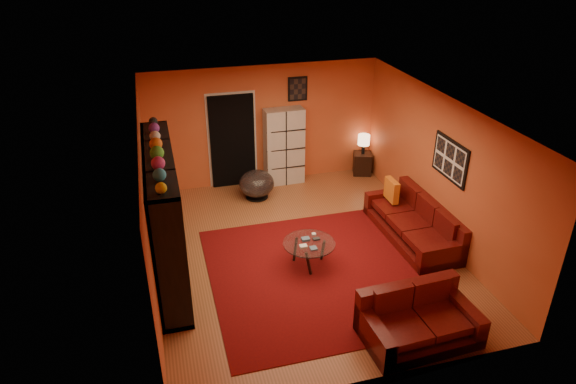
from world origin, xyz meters
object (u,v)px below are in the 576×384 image
object	(u,v)px
loveseat	(416,319)
side_table	(362,163)
tv	(169,222)
storage_cabinet	(284,146)
entertainment_unit	(165,216)
coffee_table	(309,245)
bowl_chair	(257,184)
table_lamp	(364,141)
sofa	(417,223)

from	to	relation	value
loveseat	side_table	size ratio (longest dim) A/B	3.17
tv	loveseat	xyz separation A→B (m)	(3.13, -2.33, -0.70)
storage_cabinet	entertainment_unit	bearing A→B (deg)	-135.41
loveseat	side_table	xyz separation A→B (m)	(1.35, 5.17, -0.03)
loveseat	coffee_table	size ratio (longest dim) A/B	1.82
coffee_table	storage_cabinet	bearing A→B (deg)	82.41
bowl_chair	side_table	bearing A→B (deg)	11.81
tv	coffee_table	size ratio (longest dim) A/B	1.07
entertainment_unit	side_table	distance (m)	5.36
entertainment_unit	coffee_table	size ratio (longest dim) A/B	3.45
bowl_chair	side_table	world-z (taller)	bowl_chair
coffee_table	storage_cabinet	world-z (taller)	storage_cabinet
tv	table_lamp	world-z (taller)	tv
entertainment_unit	table_lamp	xyz separation A→B (m)	(4.52, 2.75, -0.24)
loveseat	side_table	world-z (taller)	loveseat
coffee_table	storage_cabinet	size ratio (longest dim) A/B	0.51
coffee_table	bowl_chair	bearing A→B (deg)	96.97
loveseat	sofa	bearing A→B (deg)	-30.86
bowl_chair	tv	bearing A→B (deg)	-129.29
bowl_chair	sofa	bearing A→B (deg)	-42.62
storage_cabinet	bowl_chair	xyz separation A→B (m)	(-0.75, -0.59, -0.53)
sofa	storage_cabinet	size ratio (longest dim) A/B	1.33
coffee_table	side_table	bearing A→B (deg)	54.36
sofa	table_lamp	xyz separation A→B (m)	(0.11, 2.84, 0.53)
tv	side_table	distance (m)	5.35
storage_cabinet	bowl_chair	bearing A→B (deg)	-143.43
sofa	storage_cabinet	bearing A→B (deg)	119.65
entertainment_unit	bowl_chair	distance (m)	3.02
tv	bowl_chair	size ratio (longest dim) A/B	1.26
table_lamp	side_table	bearing A→B (deg)	0.00
loveseat	storage_cabinet	distance (m)	5.27
tv	bowl_chair	bearing A→B (deg)	-39.29
storage_cabinet	side_table	size ratio (longest dim) A/B	3.39
side_table	bowl_chair	bearing A→B (deg)	-168.19
tv	bowl_chair	xyz separation A→B (m)	(1.87, 2.29, -0.67)
tv	coffee_table	world-z (taller)	tv
coffee_table	table_lamp	size ratio (longest dim) A/B	1.94
table_lamp	coffee_table	bearing A→B (deg)	-125.64
entertainment_unit	coffee_table	xyz separation A→B (m)	(2.24, -0.43, -0.66)
entertainment_unit	sofa	world-z (taller)	entertainment_unit
table_lamp	tv	bearing A→B (deg)	-147.67
coffee_table	table_lamp	xyz separation A→B (m)	(2.28, 3.18, 0.42)
sofa	side_table	distance (m)	2.84
tv	loveseat	bearing A→B (deg)	-126.73
sofa	coffee_table	bearing A→B (deg)	-172.38
sofa	side_table	xyz separation A→B (m)	(0.11, 2.84, -0.03)
entertainment_unit	loveseat	xyz separation A→B (m)	(3.18, -2.42, -0.77)
tv	entertainment_unit	bearing A→B (deg)	31.24
entertainment_unit	loveseat	world-z (taller)	entertainment_unit
side_table	storage_cabinet	bearing A→B (deg)	178.45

